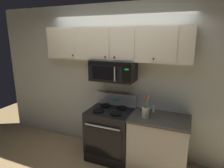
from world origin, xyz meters
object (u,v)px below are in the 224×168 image
object	(u,v)px
utensil_crock_cream	(146,111)
salt_shaker	(154,109)
stove_range	(111,133)
over_range_microwave	(113,71)

from	to	relation	value
utensil_crock_cream	salt_shaker	world-z (taller)	utensil_crock_cream
stove_range	utensil_crock_cream	xyz separation A→B (m)	(0.63, -0.07, 0.54)
salt_shaker	over_range_microwave	bearing A→B (deg)	-173.97
over_range_microwave	utensil_crock_cream	xyz separation A→B (m)	(0.63, -0.19, -0.57)
over_range_microwave	salt_shaker	world-z (taller)	over_range_microwave
stove_range	salt_shaker	size ratio (longest dim) A/B	10.09
utensil_crock_cream	salt_shaker	xyz separation A→B (m)	(0.08, 0.26, -0.05)
utensil_crock_cream	salt_shaker	bearing A→B (deg)	72.81
stove_range	utensil_crock_cream	size ratio (longest dim) A/B	2.84
over_range_microwave	salt_shaker	size ratio (longest dim) A/B	6.84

